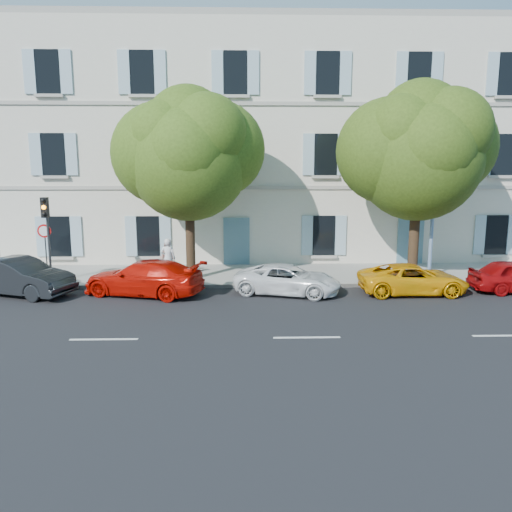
{
  "coord_description": "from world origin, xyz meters",
  "views": [
    {
      "loc": [
        -1.9,
        -18.12,
        5.01
      ],
      "look_at": [
        -1.35,
        2.0,
        1.4
      ],
      "focal_mm": 35.0,
      "sensor_mm": 36.0,
      "label": 1
    }
  ],
  "objects_px": {
    "car_red_coupe": "(144,278)",
    "road_sign": "(45,240)",
    "tree_right": "(418,158)",
    "street_lamp": "(436,177)",
    "car_yellow_supercar": "(413,279)",
    "traffic_light": "(46,221)",
    "tree_left": "(188,160)",
    "car_dark_sedan": "(18,277)",
    "car_white_coupe": "(288,279)",
    "pedestrian_b": "(167,259)",
    "pedestrian_a": "(168,258)"
  },
  "relations": [
    {
      "from": "pedestrian_a",
      "to": "traffic_light",
      "type": "bearing_deg",
      "value": 10.58
    },
    {
      "from": "tree_right",
      "to": "car_white_coupe",
      "type": "bearing_deg",
      "value": -162.62
    },
    {
      "from": "car_red_coupe",
      "to": "pedestrian_b",
      "type": "distance_m",
      "value": 2.84
    },
    {
      "from": "car_dark_sedan",
      "to": "tree_left",
      "type": "xyz_separation_m",
      "value": [
        6.58,
        2.04,
        4.53
      ]
    },
    {
      "from": "tree_left",
      "to": "car_dark_sedan",
      "type": "bearing_deg",
      "value": -162.77
    },
    {
      "from": "tree_right",
      "to": "road_sign",
      "type": "relative_size",
      "value": 3.28
    },
    {
      "from": "car_yellow_supercar",
      "to": "tree_left",
      "type": "bearing_deg",
      "value": 75.9
    },
    {
      "from": "car_dark_sedan",
      "to": "traffic_light",
      "type": "height_order",
      "value": "traffic_light"
    },
    {
      "from": "tree_right",
      "to": "tree_left",
      "type": "bearing_deg",
      "value": 177.82
    },
    {
      "from": "street_lamp",
      "to": "traffic_light",
      "type": "bearing_deg",
      "value": 179.97
    },
    {
      "from": "car_dark_sedan",
      "to": "pedestrian_a",
      "type": "relative_size",
      "value": 2.52
    },
    {
      "from": "tree_left",
      "to": "tree_right",
      "type": "bearing_deg",
      "value": -2.18
    },
    {
      "from": "car_white_coupe",
      "to": "traffic_light",
      "type": "height_order",
      "value": "traffic_light"
    },
    {
      "from": "car_dark_sedan",
      "to": "car_yellow_supercar",
      "type": "xyz_separation_m",
      "value": [
        15.64,
        -0.18,
        -0.14
      ]
    },
    {
      "from": "car_red_coupe",
      "to": "road_sign",
      "type": "height_order",
      "value": "road_sign"
    },
    {
      "from": "car_yellow_supercar",
      "to": "tree_right",
      "type": "xyz_separation_m",
      "value": [
        0.59,
        1.85,
        4.76
      ]
    },
    {
      "from": "traffic_light",
      "to": "street_lamp",
      "type": "bearing_deg",
      "value": -0.03
    },
    {
      "from": "car_white_coupe",
      "to": "traffic_light",
      "type": "xyz_separation_m",
      "value": [
        -10.0,
        1.66,
        2.18
      ]
    },
    {
      "from": "tree_right",
      "to": "traffic_light",
      "type": "relative_size",
      "value": 2.25
    },
    {
      "from": "car_white_coupe",
      "to": "street_lamp",
      "type": "distance_m",
      "value": 7.72
    },
    {
      "from": "car_red_coupe",
      "to": "road_sign",
      "type": "distance_m",
      "value": 4.98
    },
    {
      "from": "car_white_coupe",
      "to": "car_yellow_supercar",
      "type": "distance_m",
      "value": 5.01
    },
    {
      "from": "car_white_coupe",
      "to": "tree_right",
      "type": "bearing_deg",
      "value": -57.07
    },
    {
      "from": "car_white_coupe",
      "to": "tree_left",
      "type": "relative_size",
      "value": 0.53
    },
    {
      "from": "car_dark_sedan",
      "to": "road_sign",
      "type": "relative_size",
      "value": 1.81
    },
    {
      "from": "tree_left",
      "to": "pedestrian_b",
      "type": "xyz_separation_m",
      "value": [
        -1.13,
        0.66,
        -4.34
      ]
    },
    {
      "from": "car_red_coupe",
      "to": "tree_left",
      "type": "bearing_deg",
      "value": 158.32
    },
    {
      "from": "tree_right",
      "to": "pedestrian_b",
      "type": "xyz_separation_m",
      "value": [
        -10.79,
        1.03,
        -4.42
      ]
    },
    {
      "from": "car_red_coupe",
      "to": "tree_right",
      "type": "relative_size",
      "value": 0.59
    },
    {
      "from": "car_dark_sedan",
      "to": "tree_right",
      "type": "distance_m",
      "value": 16.96
    },
    {
      "from": "car_dark_sedan",
      "to": "tree_left",
      "type": "distance_m",
      "value": 8.24
    },
    {
      "from": "tree_right",
      "to": "street_lamp",
      "type": "relative_size",
      "value": 1.03
    },
    {
      "from": "car_dark_sedan",
      "to": "car_white_coupe",
      "type": "relative_size",
      "value": 1.07
    },
    {
      "from": "tree_left",
      "to": "pedestrian_a",
      "type": "distance_m",
      "value": 4.36
    },
    {
      "from": "car_white_coupe",
      "to": "car_yellow_supercar",
      "type": "height_order",
      "value": "car_yellow_supercar"
    },
    {
      "from": "traffic_light",
      "to": "pedestrian_a",
      "type": "bearing_deg",
      "value": 7.27
    },
    {
      "from": "traffic_light",
      "to": "car_dark_sedan",
      "type": "bearing_deg",
      "value": -111.69
    },
    {
      "from": "tree_right",
      "to": "pedestrian_a",
      "type": "relative_size",
      "value": 4.57
    },
    {
      "from": "car_yellow_supercar",
      "to": "traffic_light",
      "type": "relative_size",
      "value": 1.18
    },
    {
      "from": "tree_left",
      "to": "street_lamp",
      "type": "xyz_separation_m",
      "value": [
        10.43,
        -0.47,
        -0.68
      ]
    },
    {
      "from": "car_yellow_supercar",
      "to": "car_dark_sedan",
      "type": "bearing_deg",
      "value": 89.0
    },
    {
      "from": "street_lamp",
      "to": "car_red_coupe",
      "type": "bearing_deg",
      "value": -172.2
    },
    {
      "from": "car_white_coupe",
      "to": "car_yellow_supercar",
      "type": "bearing_deg",
      "value": -75.54
    },
    {
      "from": "car_red_coupe",
      "to": "tree_right",
      "type": "height_order",
      "value": "tree_right"
    },
    {
      "from": "tree_left",
      "to": "tree_right",
      "type": "distance_m",
      "value": 9.67
    },
    {
      "from": "tree_right",
      "to": "street_lamp",
      "type": "bearing_deg",
      "value": -7.18
    },
    {
      "from": "road_sign",
      "to": "street_lamp",
      "type": "height_order",
      "value": "street_lamp"
    },
    {
      "from": "car_red_coupe",
      "to": "pedestrian_b",
      "type": "bearing_deg",
      "value": -174.42
    },
    {
      "from": "tree_right",
      "to": "traffic_light",
      "type": "height_order",
      "value": "tree_right"
    },
    {
      "from": "car_yellow_supercar",
      "to": "traffic_light",
      "type": "distance_m",
      "value": 15.27
    }
  ]
}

